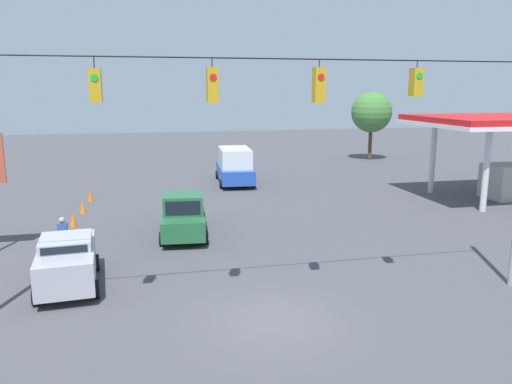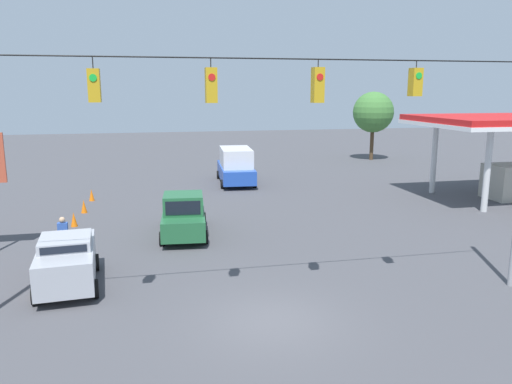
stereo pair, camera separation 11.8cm
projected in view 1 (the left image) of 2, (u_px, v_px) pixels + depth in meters
ground_plane at (273, 321)px, 15.10m from camera, size 140.00×140.00×0.00m
overhead_signal_span at (266, 139)px, 14.87m from camera, size 18.24×0.38×8.68m
pickup_truck_green_withflow_mid at (184, 216)px, 23.79m from camera, size 2.50×5.29×2.12m
sedan_silver_parked_shoulder at (67, 261)px, 17.58m from camera, size 2.34×4.36×1.82m
box_truck_blue_oncoming_deep at (235, 166)px, 37.02m from camera, size 2.88×6.40×2.65m
traffic_cone_nearest at (38, 285)px, 16.91m from camera, size 0.34×0.34×0.75m
traffic_cone_second at (59, 257)px, 19.76m from camera, size 0.34×0.34×0.75m
traffic_cone_third at (66, 235)px, 22.69m from camera, size 0.34×0.34×0.75m
traffic_cone_fourth at (73, 220)px, 25.40m from camera, size 0.34×0.34×0.75m
traffic_cone_fifth at (83, 207)px, 28.22m from camera, size 0.34×0.34×0.75m
traffic_cone_farthest at (91, 195)px, 31.28m from camera, size 0.34×0.34×0.75m
pedestrian at (63, 236)px, 20.92m from camera, size 0.40×0.28×1.66m
tree_horizon_left at (371, 112)px, 48.96m from camera, size 3.97×3.97×6.69m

